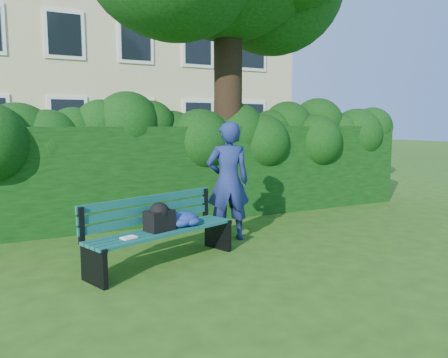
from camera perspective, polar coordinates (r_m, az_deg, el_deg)
name	(u,v)px	position (r m, az deg, el deg)	size (l,w,h in m)	color
ground	(241,244)	(6.81, 2.30, -8.53)	(80.00, 80.00, 0.00)	#2A4A15
apartment_building	(81,25)	(20.40, -18.15, 18.57)	(16.00, 8.08, 12.00)	beige
hedge	(187,172)	(8.59, -4.80, 0.85)	(10.00, 1.00, 1.80)	black
park_bench	(165,226)	(5.87, -7.68, -6.05)	(2.19, 1.24, 0.89)	#0D4537
man_reading	(228,181)	(6.91, 0.53, -0.31)	(0.69, 0.45, 1.88)	navy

